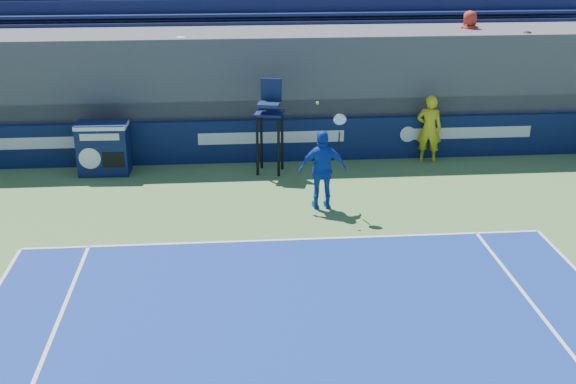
{
  "coord_description": "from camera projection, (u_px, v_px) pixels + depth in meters",
  "views": [
    {
      "loc": [
        -1.11,
        -1.9,
        6.48
      ],
      "look_at": [
        0.0,
        11.5,
        1.25
      ],
      "focal_mm": 45.0,
      "sensor_mm": 36.0,
      "label": 1
    }
  ],
  "objects": [
    {
      "name": "ball_person",
      "position": [
        429.0,
        129.0,
        19.7
      ],
      "size": [
        0.78,
        0.62,
        1.87
      ],
      "primitive_type": "imported",
      "rotation": [
        0.0,
        0.0,
        2.85
      ],
      "color": "yellow",
      "rests_on": "apron"
    },
    {
      "name": "back_hoarding",
      "position": [
        271.0,
        141.0,
        19.86
      ],
      "size": [
        20.4,
        0.21,
        1.2
      ],
      "color": "#0C1943",
      "rests_on": "ground"
    },
    {
      "name": "match_clock",
      "position": [
        103.0,
        147.0,
        18.85
      ],
      "size": [
        1.34,
        0.77,
        1.4
      ],
      "color": "#0E1947",
      "rests_on": "ground"
    },
    {
      "name": "umpire_chair",
      "position": [
        270.0,
        117.0,
        18.7
      ],
      "size": [
        0.85,
        0.85,
        2.48
      ],
      "color": "black",
      "rests_on": "ground"
    },
    {
      "name": "tennis_player",
      "position": [
        323.0,
        170.0,
        16.56
      ],
      "size": [
        1.1,
        0.47,
        2.57
      ],
      "color": "#1545B1",
      "rests_on": "apron"
    },
    {
      "name": "stadium_seating",
      "position": [
        267.0,
        80.0,
        21.33
      ],
      "size": [
        21.0,
        4.05,
        4.4
      ],
      "color": "#4E4D52",
      "rests_on": "ground"
    }
  ]
}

